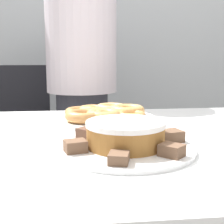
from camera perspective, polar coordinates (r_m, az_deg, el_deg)
wall_back at (r=2.42m, az=-2.16°, el=17.95°), size 8.00×0.05×2.60m
table at (r=0.91m, az=5.36°, el=-9.86°), size 1.49×0.91×0.74m
person_standing at (r=1.63m, az=-5.55°, el=5.48°), size 0.36×0.36×1.59m
office_chair_left at (r=1.87m, az=-17.43°, el=-6.61°), size 0.45×0.45×0.92m
plate_cake at (r=0.74m, az=2.48°, el=-6.65°), size 0.33×0.33×0.01m
plate_donuts at (r=1.10m, az=-1.66°, el=-1.17°), size 0.38×0.38×0.01m
frosted_cake at (r=0.73m, az=2.50°, el=-3.98°), size 0.19×0.19×0.06m
lamington_0 at (r=0.81m, az=-4.44°, el=-3.89°), size 0.06×0.06×0.03m
lamington_1 at (r=0.70m, az=-6.70°, el=-6.21°), size 0.06×0.05×0.03m
lamington_2 at (r=0.62m, az=1.26°, el=-8.40°), size 0.05×0.05×0.02m
lamington_3 at (r=0.68m, az=10.86°, el=-6.90°), size 0.06×0.06×0.03m
lamington_4 at (r=0.79m, az=10.56°, el=-4.32°), size 0.07×0.06×0.03m
lamington_5 at (r=0.85m, az=3.37°, el=-3.33°), size 0.06×0.07×0.02m
donut_0 at (r=1.10m, az=-1.66°, el=-0.15°), size 0.13×0.13×0.03m
donut_1 at (r=1.05m, az=3.33°, el=-0.68°), size 0.10×0.10×0.03m
donut_2 at (r=1.13m, az=2.88°, el=0.27°), size 0.13×0.13×0.04m
donut_3 at (r=1.18m, az=-0.19°, el=0.64°), size 0.12×0.12×0.03m
donut_4 at (r=1.16m, az=-3.63°, el=0.39°), size 0.10×0.10×0.03m
donut_5 at (r=1.12m, az=-5.56°, el=-0.01°), size 0.12×0.12×0.03m
donut_6 at (r=1.03m, az=-4.98°, el=-0.71°), size 0.13×0.13×0.04m
donut_7 at (r=1.03m, az=-1.59°, el=-0.65°), size 0.12×0.12×0.04m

